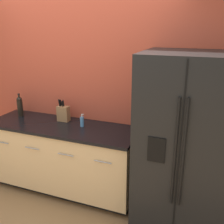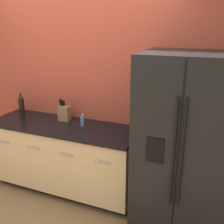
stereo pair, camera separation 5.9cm
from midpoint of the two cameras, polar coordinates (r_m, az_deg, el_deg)
wall_back at (r=3.44m, az=-5.99°, el=4.95°), size 10.00×0.05×2.60m
counter_unit at (r=3.51m, az=-9.77°, el=-9.58°), size 1.93×0.64×0.91m
refrigerator at (r=2.78m, az=15.84°, el=-7.07°), size 0.90×0.81×1.86m
knife_block at (r=3.43m, az=-9.89°, el=-0.18°), size 0.15×0.09×0.29m
wine_bottle at (r=3.76m, az=-18.67°, el=1.39°), size 0.08×0.08×0.31m
soap_dispenser at (r=3.22m, az=-5.93°, el=-1.99°), size 0.05×0.05×0.16m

